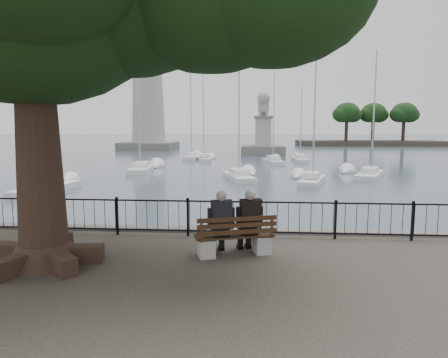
# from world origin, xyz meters

# --- Properties ---
(harbor) EXTENTS (260.00, 260.00, 1.20)m
(harbor) POSITION_xyz_m (0.00, 3.00, -0.50)
(harbor) COLOR #595551
(harbor) RESTS_ON ground
(railing) EXTENTS (22.06, 0.06, 1.00)m
(railing) POSITION_xyz_m (0.00, 2.50, 0.56)
(railing) COLOR black
(railing) RESTS_ON ground
(bench) EXTENTS (1.94, 1.07, 0.98)m
(bench) POSITION_xyz_m (0.38, 0.92, 0.34)
(bench) COLOR gray
(bench) RESTS_ON ground
(person_left) EXTENTS (0.60, 0.85, 1.56)m
(person_left) POSITION_xyz_m (0.03, 0.93, 0.72)
(person_left) COLOR black
(person_left) RESTS_ON ground
(person_right) EXTENTS (0.60, 0.85, 1.56)m
(person_right) POSITION_xyz_m (0.68, 1.12, 0.72)
(person_right) COLOR black
(person_right) RESTS_ON ground
(lighthouse) EXTENTS (9.26, 9.26, 28.56)m
(lighthouse) POSITION_xyz_m (-18.00, 62.00, 10.96)
(lighthouse) COLOR #595551
(lighthouse) RESTS_ON ground
(lion_monument) EXTENTS (6.17, 6.17, 9.05)m
(lion_monument) POSITION_xyz_m (2.00, 49.93, 1.28)
(lion_monument) COLOR #595551
(lion_monument) RESTS_ON ground
(sailboat_a) EXTENTS (2.18, 5.54, 10.17)m
(sailboat_a) POSITION_xyz_m (-11.98, 15.22, -0.70)
(sailboat_a) COLOR silver
(sailboat_a) RESTS_ON ground
(sailboat_b) EXTENTS (2.87, 5.36, 11.20)m
(sailboat_b) POSITION_xyz_m (-0.37, 22.04, -0.66)
(sailboat_b) COLOR silver
(sailboat_b) RESTS_ON ground
(sailboat_c) EXTENTS (2.61, 4.98, 9.80)m
(sailboat_c) POSITION_xyz_m (4.94, 20.46, -0.69)
(sailboat_c) COLOR silver
(sailboat_c) RESTS_ON ground
(sailboat_d) EXTENTS (3.53, 5.53, 9.99)m
(sailboat_d) POSITION_xyz_m (9.98, 24.11, -0.70)
(sailboat_d) COLOR silver
(sailboat_d) RESTS_ON ground
(sailboat_e) EXTENTS (2.40, 6.16, 13.61)m
(sailboat_e) POSITION_xyz_m (-9.37, 26.98, -0.62)
(sailboat_e) COLOR silver
(sailboat_e) RESTS_ON ground
(sailboat_f) EXTENTS (2.43, 5.13, 9.94)m
(sailboat_f) POSITION_xyz_m (2.86, 36.40, -0.69)
(sailboat_f) COLOR silver
(sailboat_f) RESTS_ON ground
(sailboat_g) EXTENTS (1.60, 4.98, 8.73)m
(sailboat_g) POSITION_xyz_m (6.12, 39.11, -0.72)
(sailboat_g) COLOR silver
(sailboat_g) RESTS_ON ground
(sailboat_h) EXTENTS (1.63, 5.46, 12.72)m
(sailboat_h) POSITION_xyz_m (-7.10, 41.67, -0.63)
(sailboat_h) COLOR silver
(sailboat_h) RESTS_ON ground
(sailboat_i) EXTENTS (2.40, 4.81, 10.35)m
(sailboat_i) POSITION_xyz_m (-5.26, 39.39, -0.67)
(sailboat_i) COLOR silver
(sailboat_i) RESTS_ON ground
(far_shore) EXTENTS (30.00, 8.60, 9.18)m
(far_shore) POSITION_xyz_m (25.54, 79.46, 3.00)
(far_shore) COLOR #2D2823
(far_shore) RESTS_ON ground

